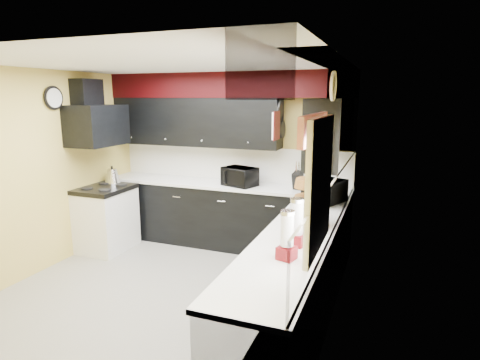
{
  "coord_description": "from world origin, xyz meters",
  "views": [
    {
      "loc": [
        2.25,
        -3.71,
        2.17
      ],
      "look_at": [
        0.6,
        0.61,
        1.2
      ],
      "focal_mm": 30.0,
      "sensor_mm": 36.0,
      "label": 1
    }
  ],
  "objects_px": {
    "microwave": "(325,192)",
    "utensil_crock": "(298,184)",
    "toaster_oven": "(239,177)",
    "kettle": "(112,176)",
    "knife_block": "(298,181)"
  },
  "relations": [
    {
      "from": "microwave",
      "to": "utensil_crock",
      "type": "distance_m",
      "value": 0.76
    },
    {
      "from": "utensil_crock",
      "to": "knife_block",
      "type": "xyz_separation_m",
      "value": [
        0.0,
        -0.03,
        0.05
      ]
    },
    {
      "from": "microwave",
      "to": "kettle",
      "type": "relative_size",
      "value": 2.17
    },
    {
      "from": "toaster_oven",
      "to": "kettle",
      "type": "height_order",
      "value": "toaster_oven"
    },
    {
      "from": "knife_block",
      "to": "toaster_oven",
      "type": "bearing_deg",
      "value": -165.72
    },
    {
      "from": "microwave",
      "to": "toaster_oven",
      "type": "bearing_deg",
      "value": 92.93
    },
    {
      "from": "knife_block",
      "to": "kettle",
      "type": "bearing_deg",
      "value": -160.89
    },
    {
      "from": "toaster_oven",
      "to": "microwave",
      "type": "height_order",
      "value": "microwave"
    },
    {
      "from": "utensil_crock",
      "to": "toaster_oven",
      "type": "bearing_deg",
      "value": -173.05
    },
    {
      "from": "microwave",
      "to": "utensil_crock",
      "type": "height_order",
      "value": "microwave"
    },
    {
      "from": "toaster_oven",
      "to": "microwave",
      "type": "xyz_separation_m",
      "value": [
        1.27,
        -0.51,
        0.01
      ]
    },
    {
      "from": "toaster_oven",
      "to": "microwave",
      "type": "bearing_deg",
      "value": -2.9
    },
    {
      "from": "toaster_oven",
      "to": "kettle",
      "type": "bearing_deg",
      "value": -149.2
    },
    {
      "from": "toaster_oven",
      "to": "utensil_crock",
      "type": "xyz_separation_m",
      "value": [
        0.82,
        0.1,
        -0.06
      ]
    },
    {
      "from": "microwave",
      "to": "knife_block",
      "type": "distance_m",
      "value": 0.73
    }
  ]
}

